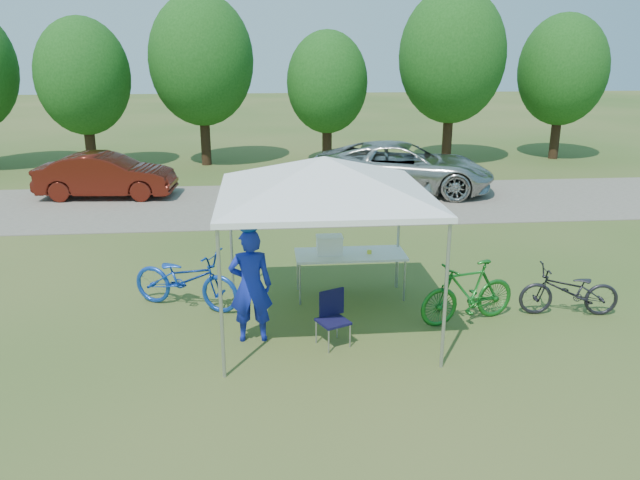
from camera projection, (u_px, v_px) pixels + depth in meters
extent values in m
plane|color=#2D5119|center=(324.00, 325.00, 10.00)|extent=(100.00, 100.00, 0.00)
cube|color=gray|center=(296.00, 203.00, 17.60)|extent=(24.00, 5.00, 0.02)
cylinder|color=#A5A5AA|center=(221.00, 305.00, 8.13)|extent=(0.05, 0.05, 2.10)
cylinder|color=#A5A5AA|center=(445.00, 297.00, 8.40)|extent=(0.05, 0.05, 2.10)
cylinder|color=#A5A5AA|center=(231.00, 238.00, 10.98)|extent=(0.05, 0.05, 2.10)
cylinder|color=#A5A5AA|center=(398.00, 233.00, 11.25)|extent=(0.05, 0.05, 2.10)
cube|color=white|center=(324.00, 195.00, 9.36)|extent=(3.15, 3.15, 0.08)
pyramid|color=white|center=(324.00, 156.00, 9.19)|extent=(4.53, 4.53, 0.55)
cylinder|color=#382314|center=(91.00, 145.00, 22.14)|extent=(0.36, 0.36, 1.75)
ellipsoid|color=#144711|center=(83.00, 76.00, 21.43)|extent=(3.20, 3.20, 4.00)
cylinder|color=#382314|center=(205.00, 137.00, 23.02)|extent=(0.36, 0.36, 2.03)
ellipsoid|color=#144711|center=(201.00, 60.00, 22.19)|extent=(3.71, 3.71, 4.64)
cylinder|color=#382314|center=(327.00, 142.00, 23.29)|extent=(0.36, 0.36, 1.61)
ellipsoid|color=#144711|center=(327.00, 82.00, 22.63)|extent=(2.94, 2.94, 3.68)
cylinder|color=#382314|center=(447.00, 135.00, 23.32)|extent=(0.36, 0.36, 2.10)
ellipsoid|color=#144711|center=(452.00, 56.00, 22.47)|extent=(3.84, 3.84, 4.80)
cylinder|color=#382314|center=(555.00, 135.00, 24.33)|extent=(0.36, 0.36, 1.82)
ellipsoid|color=#144711|center=(563.00, 70.00, 23.59)|extent=(3.33, 3.33, 4.16)
cube|color=white|center=(350.00, 254.00, 10.97)|extent=(1.93, 0.80, 0.04)
cylinder|color=#A5A5AA|center=(300.00, 284.00, 10.68)|extent=(0.04, 0.04, 0.75)
cylinder|color=#A5A5AA|center=(404.00, 281.00, 10.84)|extent=(0.04, 0.04, 0.75)
cylinder|color=#A5A5AA|center=(298.00, 270.00, 11.33)|extent=(0.04, 0.04, 0.75)
cylinder|color=#A5A5AA|center=(396.00, 267.00, 11.49)|extent=(0.04, 0.04, 0.75)
cube|color=black|center=(333.00, 322.00, 9.22)|extent=(0.55, 0.55, 0.04)
cube|color=black|center=(332.00, 302.00, 9.35)|extent=(0.39, 0.21, 0.41)
cylinder|color=#A5A5AA|center=(322.00, 340.00, 9.09)|extent=(0.02, 0.02, 0.37)
cylinder|color=#A5A5AA|center=(347.00, 339.00, 9.12)|extent=(0.02, 0.02, 0.37)
cylinder|color=#A5A5AA|center=(320.00, 329.00, 9.44)|extent=(0.02, 0.02, 0.37)
cylinder|color=#A5A5AA|center=(344.00, 328.00, 9.47)|extent=(0.02, 0.02, 0.37)
cube|color=white|center=(329.00, 246.00, 10.89)|extent=(0.44, 0.29, 0.29)
cube|color=white|center=(329.00, 237.00, 10.84)|extent=(0.46, 0.31, 0.04)
cylinder|color=yellow|center=(369.00, 252.00, 10.93)|extent=(0.08, 0.08, 0.06)
imported|color=#1422A9|center=(251.00, 286.00, 9.26)|extent=(0.65, 0.43, 1.76)
imported|color=#133DAB|center=(186.00, 279.00, 10.54)|extent=(2.07, 1.43, 1.03)
imported|color=#15621C|center=(468.00, 292.00, 9.98)|extent=(1.77, 0.93, 1.02)
imported|color=black|center=(570.00, 291.00, 10.26)|extent=(1.68, 0.77, 0.85)
imported|color=#B0B1AC|center=(402.00, 167.00, 18.75)|extent=(5.82, 3.73, 1.49)
imported|color=#52160D|center=(106.00, 175.00, 18.11)|extent=(3.99, 1.62, 1.29)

